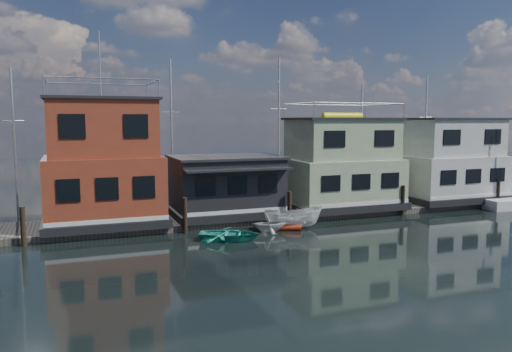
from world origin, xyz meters
name	(u,v)px	position (x,y,z in m)	size (l,w,h in m)	color
ground	(312,268)	(0.00, 0.00, 0.00)	(160.00, 160.00, 0.00)	black
dock	(233,217)	(0.00, 12.00, 0.20)	(48.00, 5.00, 0.40)	#595147
houseboat_red	(103,165)	(-8.50, 12.00, 4.10)	(7.40, 5.90, 11.86)	black
houseboat_dark	(226,186)	(-0.50, 11.98, 2.42)	(7.40, 6.10, 4.06)	black
houseboat_green	(341,165)	(8.50, 12.00, 3.55)	(8.40, 5.90, 7.03)	black
houseboat_white	(448,161)	(18.50, 12.00, 3.54)	(8.40, 5.90, 6.66)	black
pilings	(242,212)	(-0.33, 9.20, 1.10)	(42.28, 0.28, 2.20)	#2D2116
background_masts	(265,136)	(4.76, 18.00, 5.55)	(36.40, 0.16, 12.00)	silver
motorboat	(293,218)	(2.69, 7.91, 0.73)	(1.42, 3.78, 1.46)	silver
dinghy_teal	(229,234)	(-2.05, 6.44, 0.36)	(2.47, 3.46, 0.72)	teal
dinghy_white	(269,223)	(0.91, 7.63, 0.56)	(1.82, 2.11, 1.11)	silver
red_kayak	(280,227)	(1.74, 7.80, 0.19)	(0.38, 0.38, 2.62)	red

